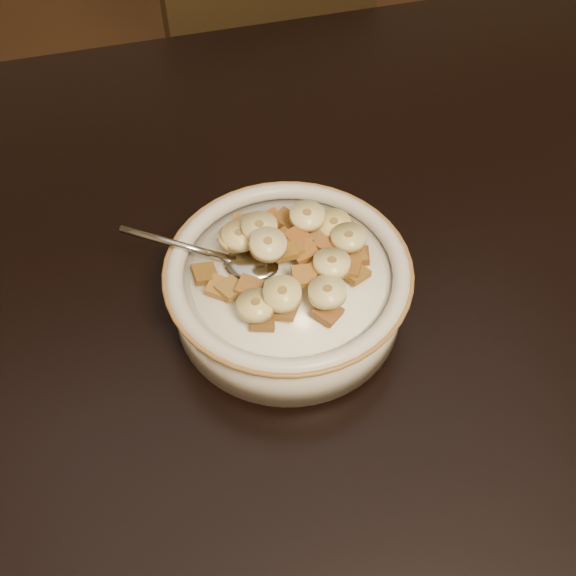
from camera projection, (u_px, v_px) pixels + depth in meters
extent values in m
cube|color=#422816|center=(356.00, 513.00, 1.28)|extent=(4.00, 4.50, 0.10)
cube|color=black|center=(420.00, 260.00, 0.66)|extent=(1.44, 0.96, 0.04)
cube|color=black|center=(296.00, 147.00, 1.19)|extent=(0.47, 0.47, 0.91)
cylinder|color=#BBB3A9|center=(288.00, 292.00, 0.58)|extent=(0.21, 0.21, 0.05)
cylinder|color=white|center=(288.00, 274.00, 0.56)|extent=(0.17, 0.17, 0.00)
ellipsoid|color=#969697|center=(251.00, 265.00, 0.56)|extent=(0.06, 0.05, 0.01)
cube|color=#915B1A|center=(233.00, 239.00, 0.57)|extent=(0.03, 0.03, 0.01)
cube|color=brown|center=(309.00, 237.00, 0.56)|extent=(0.03, 0.03, 0.01)
cube|color=brown|center=(336.00, 233.00, 0.58)|extent=(0.03, 0.03, 0.01)
cube|color=brown|center=(262.00, 320.00, 0.52)|extent=(0.02, 0.02, 0.01)
cube|color=brown|center=(298.00, 238.00, 0.56)|extent=(0.03, 0.03, 0.01)
cube|color=brown|center=(327.00, 243.00, 0.56)|extent=(0.03, 0.03, 0.01)
cube|color=brown|center=(343.00, 226.00, 0.59)|extent=(0.02, 0.02, 0.01)
cube|color=#944A19|center=(270.00, 220.00, 0.59)|extent=(0.02, 0.02, 0.01)
cube|color=#985922|center=(305.00, 252.00, 0.55)|extent=(0.02, 0.02, 0.01)
cube|color=brown|center=(284.00, 240.00, 0.56)|extent=(0.03, 0.03, 0.01)
cube|color=brown|center=(220.00, 287.00, 0.54)|extent=(0.03, 0.03, 0.01)
cube|color=brown|center=(304.00, 276.00, 0.53)|extent=(0.02, 0.02, 0.01)
cube|color=#935F23|center=(290.00, 248.00, 0.55)|extent=(0.02, 0.02, 0.01)
cube|color=brown|center=(260.00, 244.00, 0.56)|extent=(0.03, 0.03, 0.01)
cube|color=brown|center=(243.00, 224.00, 0.59)|extent=(0.03, 0.03, 0.01)
cube|color=#9A561B|center=(349.00, 268.00, 0.55)|extent=(0.03, 0.03, 0.01)
cube|color=olive|center=(231.00, 289.00, 0.54)|extent=(0.03, 0.03, 0.01)
cube|color=brown|center=(285.00, 309.00, 0.52)|extent=(0.03, 0.03, 0.01)
cube|color=brown|center=(321.00, 226.00, 0.58)|extent=(0.03, 0.03, 0.01)
cube|color=brown|center=(249.00, 287.00, 0.53)|extent=(0.03, 0.03, 0.01)
cube|color=brown|center=(316.00, 231.00, 0.58)|extent=(0.03, 0.03, 0.01)
cube|color=brown|center=(354.00, 254.00, 0.56)|extent=(0.02, 0.02, 0.01)
cube|color=brown|center=(358.00, 256.00, 0.56)|extent=(0.02, 0.02, 0.01)
cube|color=brown|center=(285.00, 250.00, 0.55)|extent=(0.02, 0.02, 0.01)
cube|color=brown|center=(302.00, 230.00, 0.58)|extent=(0.03, 0.03, 0.01)
cube|color=brown|center=(205.00, 273.00, 0.55)|extent=(0.02, 0.02, 0.01)
cube|color=brown|center=(355.00, 273.00, 0.55)|extent=(0.03, 0.03, 0.01)
cube|color=brown|center=(279.00, 303.00, 0.53)|extent=(0.03, 0.03, 0.01)
cube|color=olive|center=(318.00, 271.00, 0.54)|extent=(0.03, 0.03, 0.01)
cube|color=brown|center=(285.00, 219.00, 0.59)|extent=(0.03, 0.03, 0.01)
cube|color=brown|center=(328.00, 312.00, 0.52)|extent=(0.03, 0.03, 0.01)
cylinder|color=#F7D27D|center=(334.00, 225.00, 0.57)|extent=(0.04, 0.04, 0.01)
cylinder|color=#FFE87F|center=(282.00, 294.00, 0.51)|extent=(0.04, 0.04, 0.01)
cylinder|color=#FDE0A1|center=(268.00, 245.00, 0.53)|extent=(0.04, 0.04, 0.02)
cylinder|color=#D2BD65|center=(256.00, 305.00, 0.51)|extent=(0.04, 0.04, 0.01)
cylinder|color=#EECF7F|center=(239.00, 236.00, 0.55)|extent=(0.03, 0.03, 0.01)
cylinder|color=#D4BC80|center=(327.00, 292.00, 0.51)|extent=(0.04, 0.04, 0.01)
cylinder|color=beige|center=(252.00, 228.00, 0.56)|extent=(0.04, 0.04, 0.01)
cylinder|color=#CEC388|center=(332.00, 263.00, 0.53)|extent=(0.04, 0.04, 0.01)
cylinder|color=beige|center=(259.00, 227.00, 0.55)|extent=(0.04, 0.04, 0.01)
cylinder|color=tan|center=(236.00, 238.00, 0.56)|extent=(0.04, 0.04, 0.01)
cylinder|color=beige|center=(349.00, 238.00, 0.56)|extent=(0.04, 0.04, 0.01)
cylinder|color=beige|center=(307.00, 216.00, 0.56)|extent=(0.03, 0.03, 0.01)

